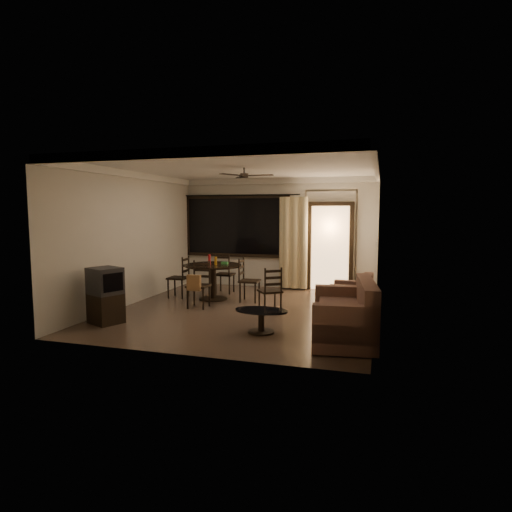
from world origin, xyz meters
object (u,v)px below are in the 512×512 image
(dining_chair_north, at_px, (225,281))
(side_chair, at_px, (270,299))
(dining_chair_west, at_px, (179,285))
(coffee_table, at_px, (261,317))
(armchair, at_px, (354,298))
(dining_table, at_px, (213,272))
(dining_chair_south, at_px, (198,293))
(tv_cabinet, at_px, (106,295))
(sofa, at_px, (348,317))
(dining_chair_east, at_px, (249,289))

(dining_chair_north, xyz_separation_m, side_chair, (1.57, -1.69, -0.01))
(dining_chair_west, xyz_separation_m, coffee_table, (2.59, -2.22, -0.03))
(armchair, bearing_deg, dining_table, 174.85)
(armchair, bearing_deg, dining_chair_south, -169.37)
(dining_chair_south, relative_size, tv_cabinet, 0.96)
(armchair, height_order, side_chair, side_chair)
(sofa, height_order, side_chair, sofa)
(sofa, relative_size, side_chair, 1.96)
(dining_chair_east, bearing_deg, tv_cabinet, 141.12)
(dining_chair_south, relative_size, dining_chair_north, 1.00)
(sofa, bearing_deg, side_chair, 132.51)
(dining_chair_east, distance_m, armchair, 2.32)
(dining_chair_east, relative_size, dining_chair_south, 1.00)
(dining_chair_south, relative_size, sofa, 0.53)
(sofa, distance_m, side_chair, 2.07)
(side_chair, bearing_deg, tv_cabinet, -3.82)
(dining_chair_east, height_order, side_chair, dining_chair_east)
(dining_chair_south, xyz_separation_m, coffee_table, (1.73, -1.39, -0.05))
(dining_chair_north, bearing_deg, dining_table, 90.10)
(dining_chair_east, distance_m, sofa, 3.22)
(tv_cabinet, height_order, side_chair, tv_cabinet)
(dining_chair_south, bearing_deg, armchair, 5.41)
(coffee_table, xyz_separation_m, side_chair, (-0.20, 1.34, 0.02))
(dining_table, xyz_separation_m, side_chair, (1.55, -0.91, -0.35))
(sofa, xyz_separation_m, armchair, (-0.02, 1.77, -0.05))
(side_chair, bearing_deg, dining_chair_south, -36.22)
(dining_chair_north, bearing_deg, sofa, 134.49)
(dining_chair_north, bearing_deg, armchair, 156.39)
(dining_chair_east, relative_size, armchair, 1.20)
(dining_chair_north, height_order, armchair, dining_chair_north)
(armchair, bearing_deg, sofa, -85.73)
(coffee_table, bearing_deg, tv_cabinet, -176.10)
(dining_table, distance_m, dining_chair_east, 0.90)
(tv_cabinet, bearing_deg, dining_chair_south, 79.36)
(sofa, bearing_deg, dining_table, 137.23)
(dining_chair_east, distance_m, coffee_table, 2.45)
(coffee_table, bearing_deg, side_chair, 98.39)
(dining_table, height_order, sofa, dining_table)
(dining_chair_east, xyz_separation_m, side_chair, (0.72, -0.93, -0.01))
(dining_chair_west, distance_m, sofa, 4.54)
(dining_chair_south, bearing_deg, dining_table, 89.90)
(dining_chair_west, xyz_separation_m, dining_chair_north, (0.82, 0.81, 0.00))
(sofa, xyz_separation_m, coffee_table, (-1.37, 0.00, -0.11))
(tv_cabinet, xyz_separation_m, side_chair, (2.59, 1.53, -0.23))
(dining_chair_east, height_order, sofa, dining_chair_east)
(dining_chair_west, distance_m, armchair, 3.97)
(dining_chair_west, relative_size, dining_chair_east, 1.00)
(tv_cabinet, distance_m, side_chair, 3.02)
(dining_chair_west, bearing_deg, tv_cabinet, -6.35)
(dining_chair_east, xyz_separation_m, tv_cabinet, (-1.88, -2.46, 0.21))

